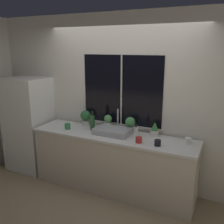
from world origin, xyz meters
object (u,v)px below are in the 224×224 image
object	(u,v)px
mug_red	(139,140)
sink	(112,131)
potted_plant_far_right	(155,129)
soap_bottle	(136,132)
potted_plant_far_left	(86,117)
refrigerator	(30,124)
mug_green	(68,126)
bottle_tall	(92,122)
potted_plant_center_left	(108,122)
mug_white	(188,141)
mug_black	(158,143)
potted_plant_center_right	(130,123)

from	to	relation	value
mug_red	sink	bearing A→B (deg)	161.06
potted_plant_far_right	soap_bottle	bearing A→B (deg)	-140.42
potted_plant_far_left	mug_red	distance (m)	1.13
refrigerator	sink	xyz separation A→B (m)	(1.67, -0.02, 0.12)
mug_green	soap_bottle	bearing A→B (deg)	5.65
potted_plant_far_right	bottle_tall	world-z (taller)	bottle_tall
refrigerator	potted_plant_center_left	xyz separation A→B (m)	(1.50, 0.18, 0.19)
refrigerator	mug_white	world-z (taller)	refrigerator
potted_plant_far_left	mug_green	world-z (taller)	potted_plant_far_left
potted_plant_center_left	mug_black	distance (m)	0.99
mug_red	potted_plant_center_right	bearing A→B (deg)	126.88
refrigerator	mug_black	world-z (taller)	refrigerator
refrigerator	bottle_tall	world-z (taller)	refrigerator
mug_white	mug_black	distance (m)	0.43
mug_green	mug_black	world-z (taller)	mug_green
potted_plant_far_left	mug_white	xyz separation A→B (m)	(1.69, -0.11, -0.10)
sink	potted_plant_far_left	world-z (taller)	sink
potted_plant_far_left	potted_plant_center_left	world-z (taller)	potted_plant_far_left
soap_bottle	refrigerator	bearing A→B (deg)	179.83
soap_bottle	sink	bearing A→B (deg)	-178.32
potted_plant_center_left	mug_black	xyz separation A→B (m)	(0.92, -0.36, -0.08)
sink	mug_black	size ratio (longest dim) A/B	6.27
potted_plant_center_right	mug_red	xyz separation A→B (m)	(0.27, -0.36, -0.10)
potted_plant_far_left	bottle_tall	size ratio (longest dim) A/B	0.83
potted_plant_far_right	sink	bearing A→B (deg)	-161.81
mug_white	potted_plant_center_right	bearing A→B (deg)	172.94
refrigerator	soap_bottle	bearing A→B (deg)	-0.17
potted_plant_center_right	potted_plant_center_left	bearing A→B (deg)	180.00
potted_plant_center_left	soap_bottle	size ratio (longest dim) A/B	1.14
potted_plant_far_right	mug_white	xyz separation A→B (m)	(0.50, -0.11, -0.06)
potted_plant_far_right	mug_black	xyz separation A→B (m)	(0.15, -0.36, -0.06)
refrigerator	bottle_tall	xyz separation A→B (m)	(1.31, 0.01, 0.20)
mug_white	mug_red	distance (m)	0.67
sink	bottle_tall	distance (m)	0.38
refrigerator	potted_plant_far_right	world-z (taller)	refrigerator
sink	mug_red	xyz separation A→B (m)	(0.48, -0.16, -0.01)
mug_red	refrigerator	bearing A→B (deg)	175.18
mug_white	potted_plant_center_left	bearing A→B (deg)	175.05
sink	potted_plant_center_right	distance (m)	0.30
potted_plant_far_right	bottle_tall	xyz separation A→B (m)	(-0.96, -0.17, 0.03)
potted_plant_far_left	mug_red	bearing A→B (deg)	-18.64
potted_plant_far_right	mug_white	bearing A→B (deg)	-12.43
potted_plant_center_left	potted_plant_center_right	size ratio (longest dim) A/B	0.96
potted_plant_center_left	soap_bottle	world-z (taller)	potted_plant_center_left
bottle_tall	mug_green	xyz separation A→B (m)	(-0.38, -0.13, -0.08)
potted_plant_far_left	potted_plant_center_left	bearing A→B (deg)	0.00
potted_plant_far_right	mug_red	distance (m)	0.38
potted_plant_center_left	mug_green	size ratio (longest dim) A/B	2.38
bottle_tall	potted_plant_far_left	bearing A→B (deg)	143.80
mug_white	refrigerator	bearing A→B (deg)	-178.56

